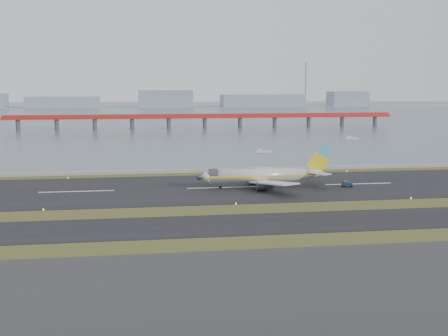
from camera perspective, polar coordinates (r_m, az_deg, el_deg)
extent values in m
plane|color=#344819|center=(128.63, 1.80, -4.43)|extent=(1000.00, 1000.00, 0.00)
cube|color=#2E2E30|center=(77.42, 9.24, -13.33)|extent=(1000.00, 50.00, 0.10)
cube|color=black|center=(117.16, 2.84, -5.69)|extent=(1000.00, 18.00, 0.10)
cube|color=black|center=(157.63, -0.14, -2.01)|extent=(1000.00, 45.00, 0.10)
cube|color=gray|center=(186.88, -1.47, -0.23)|extent=(1000.00, 2.50, 1.00)
cube|color=#4E6170|center=(584.53, -6.27, 5.56)|extent=(1400.00, 800.00, 1.30)
cube|color=red|center=(376.39, -1.97, 5.20)|extent=(260.00, 5.00, 1.60)
cube|color=red|center=(376.31, -1.98, 5.43)|extent=(260.00, 0.40, 1.40)
cylinder|color=#4C4C51|center=(378.10, -16.62, 4.19)|extent=(2.80, 2.80, 7.00)
cylinder|color=#4C4C51|center=(376.67, -1.97, 4.52)|extent=(2.80, 2.80, 7.00)
cylinder|color=#4C4C51|center=(399.04, 11.90, 4.56)|extent=(2.80, 2.80, 7.00)
cube|color=#8B96A4|center=(744.29, -6.76, 6.16)|extent=(1400.00, 80.00, 1.00)
cube|color=#8B96A4|center=(750.09, -16.02, 6.44)|extent=(90.00, 35.00, 14.00)
cube|color=#8B96A4|center=(744.31, -6.00, 7.02)|extent=(70.00, 35.00, 22.00)
cube|color=#8B96A4|center=(761.21, 3.90, 6.85)|extent=(110.00, 35.00, 16.00)
cube|color=#8B96A4|center=(795.45, 12.44, 6.88)|extent=(50.00, 35.00, 20.00)
cylinder|color=#8B96A4|center=(775.95, 8.30, 8.43)|extent=(1.80, 1.80, 60.00)
cylinder|color=silver|center=(157.58, 3.58, -0.76)|extent=(28.00, 3.80, 3.80)
cone|color=silver|center=(155.12, -2.07, -0.90)|extent=(3.20, 3.80, 3.80)
cone|color=silver|center=(161.66, 9.20, -0.51)|extent=(5.00, 3.80, 3.80)
cube|color=yellow|center=(155.73, 3.72, -0.87)|extent=(31.00, 0.06, 0.45)
cube|color=yellow|center=(159.44, 3.43, -0.65)|extent=(31.00, 0.06, 0.45)
cube|color=silver|center=(150.01, 5.07, -1.51)|extent=(11.31, 15.89, 1.66)
cube|color=silver|center=(166.36, 3.71, -0.52)|extent=(11.31, 15.89, 1.66)
cylinder|color=#3D3D42|center=(152.23, 4.22, -1.82)|extent=(4.20, 2.10, 2.10)
cylinder|color=#3D3D42|center=(163.79, 3.31, -1.08)|extent=(4.20, 2.10, 2.10)
cube|color=yellow|center=(161.49, 9.50, 0.51)|extent=(6.80, 0.35, 6.85)
cube|color=#4DBBDB|center=(161.62, 10.17, 1.82)|extent=(4.85, 0.37, 4.90)
cube|color=silver|center=(158.11, 9.73, -0.54)|extent=(5.64, 6.80, 0.22)
cube|color=silver|center=(165.26, 8.91, -0.14)|extent=(5.64, 6.80, 0.22)
cylinder|color=black|center=(156.21, -0.38, -1.96)|extent=(0.80, 0.28, 0.80)
cylinder|color=black|center=(155.71, 4.32, -1.98)|extent=(1.00, 0.38, 1.00)
cylinder|color=black|center=(161.09, 3.88, -1.63)|extent=(1.00, 0.38, 1.00)
cube|color=#142439|center=(162.28, 12.38, -1.64)|extent=(2.96, 1.86, 1.06)
cube|color=#3D3D42|center=(162.07, 12.27, -1.40)|extent=(1.36, 1.44, 0.62)
cylinder|color=black|center=(161.44, 12.11, -1.86)|extent=(0.64, 0.32, 0.62)
cylinder|color=black|center=(162.78, 11.98, -1.77)|extent=(0.64, 0.32, 0.62)
cylinder|color=black|center=(161.95, 12.77, -1.85)|extent=(0.64, 0.32, 0.62)
cylinder|color=black|center=(163.28, 12.64, -1.76)|extent=(0.64, 0.32, 0.62)
cube|color=silver|center=(240.75, 4.02, 1.67)|extent=(6.86, 3.33, 0.85)
cube|color=silver|center=(240.64, 3.69, 1.85)|extent=(2.14, 1.85, 0.85)
cube|color=silver|center=(307.55, 12.83, 2.95)|extent=(7.44, 3.43, 0.92)
cube|color=silver|center=(307.17, 12.55, 3.11)|extent=(2.29, 1.96, 0.92)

